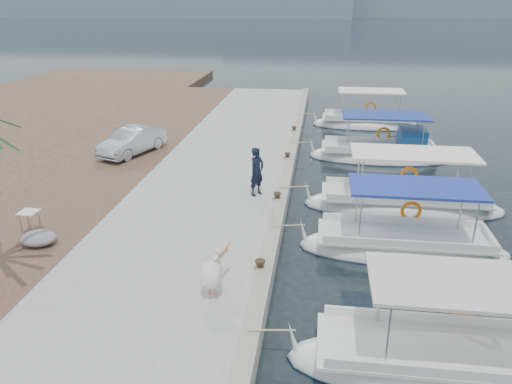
{
  "coord_description": "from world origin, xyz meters",
  "views": [
    {
      "loc": [
        1.1,
        -15.24,
        7.46
      ],
      "look_at": [
        -1.0,
        0.54,
        1.2
      ],
      "focal_mm": 35.0,
      "sensor_mm": 36.0,
      "label": 1
    }
  ],
  "objects_px": {
    "fishing_caique_a": "(456,368)",
    "fishing_caique_d": "(380,155)",
    "fisherman": "(257,172)",
    "fishing_caique_c": "(403,206)",
    "parked_car": "(132,141)",
    "fishing_caique_e": "(366,125)",
    "pelican": "(213,273)",
    "fishing_caique_b": "(403,249)"
  },
  "relations": [
    {
      "from": "fishing_caique_a",
      "to": "fishing_caique_d",
      "type": "height_order",
      "value": "same"
    },
    {
      "from": "fishing_caique_d",
      "to": "fisherman",
      "type": "relative_size",
      "value": 3.69
    },
    {
      "from": "fishing_caique_c",
      "to": "fisherman",
      "type": "relative_size",
      "value": 4.05
    },
    {
      "from": "fishing_caique_d",
      "to": "parked_car",
      "type": "bearing_deg",
      "value": -168.96
    },
    {
      "from": "fishing_caique_e",
      "to": "fishing_caique_d",
      "type": "bearing_deg",
      "value": -87.98
    },
    {
      "from": "fishing_caique_c",
      "to": "parked_car",
      "type": "relative_size",
      "value": 1.99
    },
    {
      "from": "pelican",
      "to": "parked_car",
      "type": "bearing_deg",
      "value": 119.26
    },
    {
      "from": "pelican",
      "to": "parked_car",
      "type": "relative_size",
      "value": 0.39
    },
    {
      "from": "fishing_caique_e",
      "to": "fisherman",
      "type": "height_order",
      "value": "fisherman"
    },
    {
      "from": "fishing_caique_a",
      "to": "fishing_caique_d",
      "type": "bearing_deg",
      "value": 90.44
    },
    {
      "from": "fishing_caique_b",
      "to": "parked_car",
      "type": "relative_size",
      "value": 1.74
    },
    {
      "from": "fishing_caique_d",
      "to": "parked_car",
      "type": "xyz_separation_m",
      "value": [
        -11.75,
        -2.29,
        0.92
      ]
    },
    {
      "from": "fisherman",
      "to": "parked_car",
      "type": "bearing_deg",
      "value": 88.54
    },
    {
      "from": "parked_car",
      "to": "pelican",
      "type": "bearing_deg",
      "value": -40.88
    },
    {
      "from": "fishing_caique_b",
      "to": "pelican",
      "type": "relative_size",
      "value": 4.46
    },
    {
      "from": "fishing_caique_e",
      "to": "fishing_caique_b",
      "type": "bearing_deg",
      "value": -90.04
    },
    {
      "from": "fishing_caique_e",
      "to": "pelican",
      "type": "bearing_deg",
      "value": -104.52
    },
    {
      "from": "fishing_caique_b",
      "to": "fishing_caique_e",
      "type": "height_order",
      "value": "same"
    },
    {
      "from": "fishing_caique_d",
      "to": "fishing_caique_e",
      "type": "bearing_deg",
      "value": 92.02
    },
    {
      "from": "fishing_caique_a",
      "to": "fisherman",
      "type": "distance_m",
      "value": 10.0
    },
    {
      "from": "fishing_caique_a",
      "to": "pelican",
      "type": "bearing_deg",
      "value": 164.49
    },
    {
      "from": "fisherman",
      "to": "fishing_caique_a",
      "type": "bearing_deg",
      "value": -114.46
    },
    {
      "from": "pelican",
      "to": "fishing_caique_e",
      "type": "bearing_deg",
      "value": 75.48
    },
    {
      "from": "pelican",
      "to": "parked_car",
      "type": "height_order",
      "value": "parked_car"
    },
    {
      "from": "fishing_caique_b",
      "to": "fishing_caique_c",
      "type": "height_order",
      "value": "same"
    },
    {
      "from": "fishing_caique_c",
      "to": "parked_car",
      "type": "xyz_separation_m",
      "value": [
        -11.97,
        3.94,
        0.99
      ]
    },
    {
      "from": "fishing_caique_b",
      "to": "fishing_caique_d",
      "type": "bearing_deg",
      "value": 88.57
    },
    {
      "from": "fishing_caique_b",
      "to": "fisherman",
      "type": "xyz_separation_m",
      "value": [
        -4.99,
        2.98,
        1.29
      ]
    },
    {
      "from": "fishing_caique_d",
      "to": "pelican",
      "type": "distance_m",
      "value": 14.62
    },
    {
      "from": "fishing_caique_b",
      "to": "fisherman",
      "type": "bearing_deg",
      "value": 149.16
    },
    {
      "from": "fishing_caique_c",
      "to": "fishing_caique_a",
      "type": "bearing_deg",
      "value": -90.68
    },
    {
      "from": "fisherman",
      "to": "pelican",
      "type": "bearing_deg",
      "value": -148.87
    },
    {
      "from": "fishing_caique_a",
      "to": "fisherman",
      "type": "height_order",
      "value": "fisherman"
    },
    {
      "from": "fishing_caique_c",
      "to": "fishing_caique_d",
      "type": "relative_size",
      "value": 1.1
    },
    {
      "from": "fishing_caique_a",
      "to": "fishing_caique_d",
      "type": "relative_size",
      "value": 1.07
    },
    {
      "from": "fisherman",
      "to": "fishing_caique_c",
      "type": "bearing_deg",
      "value": -51.85
    },
    {
      "from": "fishing_caique_e",
      "to": "parked_car",
      "type": "bearing_deg",
      "value": -142.37
    },
    {
      "from": "fishing_caique_c",
      "to": "fishing_caique_e",
      "type": "relative_size",
      "value": 1.14
    },
    {
      "from": "fishing_caique_b",
      "to": "fishing_caique_e",
      "type": "distance_m",
      "value": 16.3
    },
    {
      "from": "fishing_caique_d",
      "to": "pelican",
      "type": "bearing_deg",
      "value": -111.9
    },
    {
      "from": "fishing_caique_c",
      "to": "pelican",
      "type": "bearing_deg",
      "value": -127.78
    },
    {
      "from": "fishing_caique_c",
      "to": "parked_car",
      "type": "height_order",
      "value": "fishing_caique_c"
    }
  ]
}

